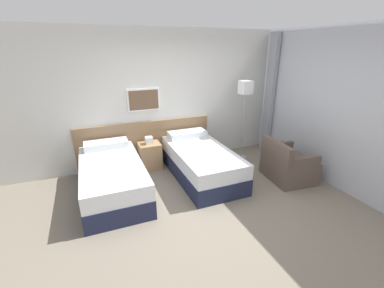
% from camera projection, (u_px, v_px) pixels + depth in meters
% --- Properties ---
extents(ground_plane, '(16.00, 16.00, 0.00)m').
position_uv_depth(ground_plane, '(210.00, 206.00, 4.03)').
color(ground_plane, slate).
extents(wall_headboard, '(10.00, 0.10, 2.70)m').
position_uv_depth(wall_headboard, '(168.00, 101.00, 5.29)').
color(wall_headboard, silver).
rests_on(wall_headboard, ground_plane).
extents(wall_window, '(0.21, 4.47, 2.70)m').
position_uv_depth(wall_window, '(344.00, 111.00, 4.26)').
color(wall_window, white).
rests_on(wall_window, ground_plane).
extents(bed_near_door, '(0.98, 1.94, 0.69)m').
position_uv_depth(bed_near_door, '(112.00, 178.00, 4.29)').
color(bed_near_door, '#1E233D').
rests_on(bed_near_door, ground_plane).
extents(bed_near_window, '(0.98, 1.94, 0.69)m').
position_uv_depth(bed_near_window, '(201.00, 162.00, 4.87)').
color(bed_near_window, '#1E233D').
rests_on(bed_near_window, ground_plane).
extents(nightstand, '(0.42, 0.39, 0.67)m').
position_uv_depth(nightstand, '(150.00, 155.00, 5.21)').
color(nightstand, '#9E7A51').
rests_on(nightstand, ground_plane).
extents(floor_lamp, '(0.24, 0.24, 1.70)m').
position_uv_depth(floor_lamp, '(245.00, 94.00, 5.30)').
color(floor_lamp, '#9E9993').
rests_on(floor_lamp, ground_plane).
extents(armchair, '(0.81, 0.91, 0.78)m').
position_uv_depth(armchair, '(287.00, 166.00, 4.78)').
color(armchair, brown).
rests_on(armchair, ground_plane).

